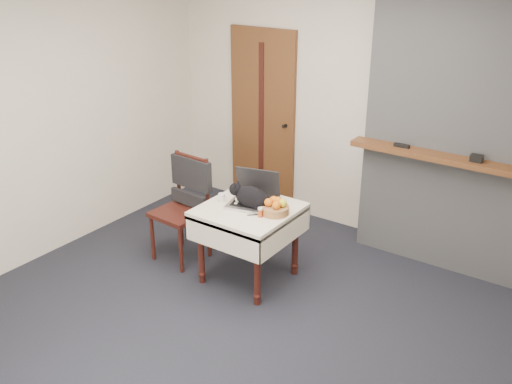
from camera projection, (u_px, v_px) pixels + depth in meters
ground at (247, 319)px, 4.60m from camera, size 4.50×4.50×0.00m
room_shell at (282, 93)px, 4.25m from camera, size 4.52×4.01×2.61m
door at (263, 120)px, 6.32m from camera, size 0.82×0.10×2.00m
chimney at (452, 129)px, 5.01m from camera, size 1.62×0.48×2.60m
side_table at (249, 219)px, 4.96m from camera, size 0.78×0.78×0.70m
laptop at (254, 196)px, 4.96m from camera, size 0.47×0.43×0.30m
cat at (252, 198)px, 4.88m from camera, size 0.46×0.22×0.22m
cream_jar at (222, 197)px, 5.03m from camera, size 0.06×0.06×0.07m
pill_bottle at (260, 212)px, 4.73m from camera, size 0.04×0.04×0.08m
fruit_basket at (275, 207)px, 4.79m from camera, size 0.24×0.24×0.14m
desk_clutter at (267, 212)px, 4.82m from camera, size 0.15×0.08×0.01m
chair at (186, 194)px, 5.35m from camera, size 0.48×0.47×1.00m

